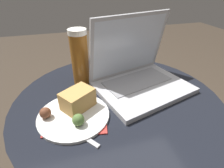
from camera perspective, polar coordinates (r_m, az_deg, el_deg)
The scene contains 6 objects.
table at distance 0.72m, azimuth 1.66°, elevation -14.87°, with size 0.71×0.71×0.55m.
napkin at distance 0.54m, azimuth -11.53°, elevation -11.38°, with size 0.20×0.16×0.00m.
laptop at distance 0.66m, azimuth 8.49°, elevation 3.48°, with size 0.38×0.32×0.26m.
beer_glass at distance 0.67m, azimuth -10.50°, elevation 8.50°, with size 0.07×0.07×0.21m.
snack_plate at distance 0.55m, azimuth -12.10°, elevation -7.73°, with size 0.21×0.21×0.07m.
fork at distance 0.51m, azimuth -12.79°, elevation -14.41°, with size 0.11×0.14×0.00m.
Camera 1 is at (-0.16, -0.47, 0.91)m, focal length 28.00 mm.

